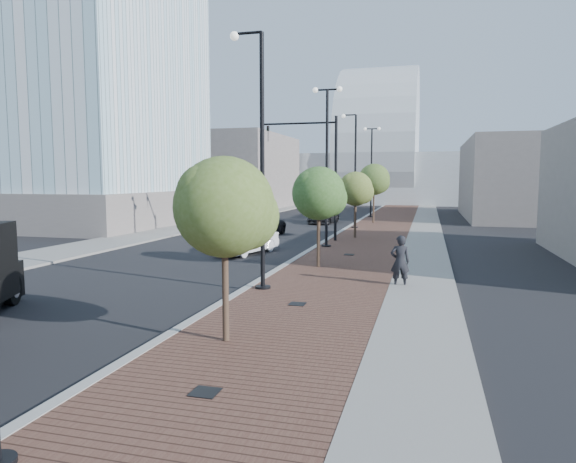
# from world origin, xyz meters

# --- Properties ---
(ground) EXTENTS (220.00, 220.00, 0.00)m
(ground) POSITION_xyz_m (0.00, 0.00, 0.00)
(ground) COLOR black
(sidewalk) EXTENTS (7.00, 140.00, 0.12)m
(sidewalk) POSITION_xyz_m (3.50, 40.00, 0.06)
(sidewalk) COLOR #4C2D23
(sidewalk) RESTS_ON ground
(concrete_strip) EXTENTS (2.40, 140.00, 0.13)m
(concrete_strip) POSITION_xyz_m (6.20, 40.00, 0.07)
(concrete_strip) COLOR slate
(concrete_strip) RESTS_ON ground
(curb) EXTENTS (0.30, 140.00, 0.14)m
(curb) POSITION_xyz_m (0.00, 40.00, 0.07)
(curb) COLOR gray
(curb) RESTS_ON ground
(west_sidewalk) EXTENTS (4.00, 140.00, 0.12)m
(west_sidewalk) POSITION_xyz_m (-13.00, 40.00, 0.06)
(west_sidewalk) COLOR slate
(west_sidewalk) RESTS_ON ground
(white_sedan) EXTENTS (2.56, 4.66, 1.46)m
(white_sedan) POSITION_xyz_m (-3.15, 18.66, 0.73)
(white_sedan) COLOR silver
(white_sedan) RESTS_ON ground
(dark_car_mid) EXTENTS (3.01, 5.33, 1.41)m
(dark_car_mid) POSITION_xyz_m (-5.29, 27.16, 0.70)
(dark_car_mid) COLOR black
(dark_car_mid) RESTS_ON ground
(dark_car_far) EXTENTS (2.36, 5.09, 1.44)m
(dark_car_far) POSITION_xyz_m (-2.90, 38.80, 0.72)
(dark_car_far) COLOR black
(dark_car_far) RESTS_ON ground
(pedestrian) EXTENTS (0.80, 0.61, 1.98)m
(pedestrian) POSITION_xyz_m (5.36, 11.94, 0.99)
(pedestrian) COLOR black
(pedestrian) RESTS_ON ground
(streetlight_1) EXTENTS (1.44, 0.56, 9.21)m
(streetlight_1) POSITION_xyz_m (0.49, 10.00, 4.34)
(streetlight_1) COLOR black
(streetlight_1) RESTS_ON ground
(streetlight_2) EXTENTS (1.72, 0.56, 9.28)m
(streetlight_2) POSITION_xyz_m (0.60, 22.00, 4.82)
(streetlight_2) COLOR black
(streetlight_2) RESTS_ON ground
(streetlight_3) EXTENTS (1.44, 0.56, 9.21)m
(streetlight_3) POSITION_xyz_m (0.49, 34.00, 4.34)
(streetlight_3) COLOR black
(streetlight_3) RESTS_ON ground
(streetlight_4) EXTENTS (1.72, 0.56, 9.28)m
(streetlight_4) POSITION_xyz_m (0.60, 46.00, 4.82)
(streetlight_4) COLOR black
(streetlight_4) RESTS_ON ground
(traffic_mast) EXTENTS (5.09, 0.20, 8.00)m
(traffic_mast) POSITION_xyz_m (-0.30, 25.00, 4.98)
(traffic_mast) COLOR black
(traffic_mast) RESTS_ON ground
(tree_0) EXTENTS (2.47, 2.43, 4.62)m
(tree_0) POSITION_xyz_m (1.65, 4.02, 3.39)
(tree_0) COLOR #382619
(tree_0) RESTS_ON ground
(tree_1) EXTENTS (2.43, 2.39, 4.62)m
(tree_1) POSITION_xyz_m (1.65, 15.02, 3.41)
(tree_1) COLOR #382619
(tree_1) RESTS_ON ground
(tree_2) EXTENTS (2.36, 2.30, 4.55)m
(tree_2) POSITION_xyz_m (1.65, 27.02, 3.39)
(tree_2) COLOR #382619
(tree_2) RESTS_ON ground
(tree_3) EXTENTS (2.81, 2.81, 5.41)m
(tree_3) POSITION_xyz_m (1.65, 39.02, 3.99)
(tree_3) COLOR #382619
(tree_3) RESTS_ON ground
(tower_podium) EXTENTS (19.00, 19.00, 3.00)m
(tower_podium) POSITION_xyz_m (-24.00, 32.00, 1.50)
(tower_podium) COLOR slate
(tower_podium) RESTS_ON ground
(convention_center) EXTENTS (50.00, 30.00, 50.00)m
(convention_center) POSITION_xyz_m (-2.00, 85.00, 6.00)
(convention_center) COLOR #A9B0B3
(convention_center) RESTS_ON ground
(commercial_block_nw) EXTENTS (14.00, 20.00, 10.00)m
(commercial_block_nw) POSITION_xyz_m (-20.00, 60.00, 5.00)
(commercial_block_nw) COLOR slate
(commercial_block_nw) RESTS_ON ground
(commercial_block_ne) EXTENTS (12.00, 22.00, 8.00)m
(commercial_block_ne) POSITION_xyz_m (16.00, 50.00, 4.00)
(commercial_block_ne) COLOR #68615D
(commercial_block_ne) RESTS_ON ground
(utility_cover_0) EXTENTS (0.50, 0.50, 0.02)m
(utility_cover_0) POSITION_xyz_m (2.40, 1.00, 0.13)
(utility_cover_0) COLOR black
(utility_cover_0) RESTS_ON sidewalk
(utility_cover_1) EXTENTS (0.50, 0.50, 0.02)m
(utility_cover_1) POSITION_xyz_m (2.40, 8.00, 0.13)
(utility_cover_1) COLOR black
(utility_cover_1) RESTS_ON sidewalk
(utility_cover_2) EXTENTS (0.50, 0.50, 0.02)m
(utility_cover_2) POSITION_xyz_m (2.40, 19.00, 0.13)
(utility_cover_2) COLOR black
(utility_cover_2) RESTS_ON sidewalk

